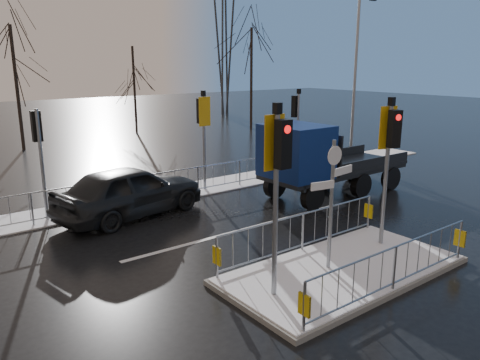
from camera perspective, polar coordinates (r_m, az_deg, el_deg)
ground at (r=11.68m, az=12.41°, el=-10.97°), size 120.00×120.00×0.00m
snow_verge at (r=18.04m, az=-8.80°, el=-1.70°), size 30.00×2.00×0.04m
lane_markings at (r=11.49m, az=13.69°, el=-11.47°), size 8.00×11.38×0.01m
traffic_island at (r=11.52m, az=12.43°, el=-9.21°), size 6.00×3.04×4.15m
far_kerb_fixtures at (r=17.50m, az=-7.28°, el=1.24°), size 18.00×0.65×3.83m
car_far_lane at (r=15.58m, az=-13.25°, el=-1.28°), size 5.28×2.91×1.70m
flatbed_truck at (r=17.12m, az=8.86°, el=2.52°), size 6.06×2.21×2.81m
tree_far_a at (r=29.37m, az=-25.82°, el=12.65°), size 3.75×3.75×7.08m
tree_far_b at (r=33.84m, az=-12.84°, el=12.60°), size 3.25×3.25×6.14m
tree_far_c at (r=35.51m, az=1.40°, el=14.55°), size 4.00×4.00×7.55m
street_lamp_right at (r=24.17m, az=13.99°, el=12.55°), size 1.25×0.18×8.00m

